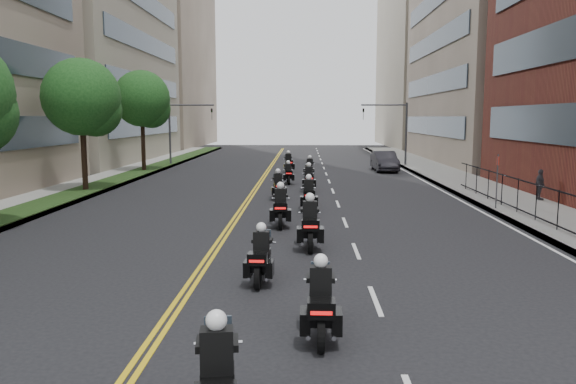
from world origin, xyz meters
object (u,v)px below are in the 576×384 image
object	(u,v)px
motorcycle_5	(309,196)
motorcycle_9	(310,169)
motorcycle_4	(280,209)
motorcycle_7	(309,180)
motorcycle_3	(310,226)
motorcycle_10	(289,164)
motorcycle_2	(261,259)
motorcycle_8	(288,175)
motorcycle_1	(321,305)
parked_sedan	(385,161)
pedestrian_c	(540,185)
motorcycle_6	(278,187)

from	to	relation	value
motorcycle_5	motorcycle_9	size ratio (longest dim) A/B	1.05
motorcycle_4	motorcycle_7	world-z (taller)	motorcycle_4
motorcycle_3	motorcycle_7	xyz separation A→B (m)	(0.08, 14.65, -0.06)
motorcycle_10	motorcycle_7	bearing A→B (deg)	-88.89
motorcycle_9	motorcycle_2	bearing A→B (deg)	-88.02
motorcycle_8	motorcycle_7	bearing A→B (deg)	-74.15
motorcycle_1	parked_sedan	distance (m)	35.30
motorcycle_5	motorcycle_8	world-z (taller)	motorcycle_5
motorcycle_9	motorcycle_8	bearing A→B (deg)	-105.97
pedestrian_c	motorcycle_1	bearing A→B (deg)	145.85
motorcycle_4	pedestrian_c	distance (m)	14.51
motorcycle_6	motorcycle_8	bearing A→B (deg)	79.61
motorcycle_6	parked_sedan	distance (m)	17.77
motorcycle_10	pedestrian_c	bearing A→B (deg)	-55.86
motorcycle_5	motorcycle_1	bearing A→B (deg)	-90.87
motorcycle_5	motorcycle_6	distance (m)	3.91
pedestrian_c	motorcycle_5	bearing A→B (deg)	101.87
motorcycle_1	motorcycle_2	world-z (taller)	motorcycle_1
motorcycle_10	pedestrian_c	world-z (taller)	motorcycle_10
pedestrian_c	motorcycle_2	bearing A→B (deg)	136.11
motorcycle_3	motorcycle_7	size ratio (longest dim) A/B	1.09
motorcycle_3	motorcycle_4	size ratio (longest dim) A/B	1.03
motorcycle_7	motorcycle_10	xyz separation A→B (m)	(-1.50, 10.92, 0.02)
motorcycle_1	motorcycle_9	world-z (taller)	motorcycle_1
motorcycle_7	motorcycle_9	xyz separation A→B (m)	(0.12, 7.19, -0.03)
motorcycle_1	motorcycle_5	xyz separation A→B (m)	(-0.11, 15.25, 0.01)
motorcycle_2	motorcycle_6	distance (m)	15.08
motorcycle_9	parked_sedan	bearing A→B (deg)	45.91
motorcycle_1	motorcycle_5	world-z (taller)	motorcycle_5
motorcycle_2	motorcycle_4	distance (m)	7.69
motorcycle_2	motorcycle_7	distance (m)	18.65
motorcycle_8	motorcycle_9	xyz separation A→B (m)	(1.43, 3.66, 0.04)
motorcycle_1	motorcycle_10	size ratio (longest dim) A/B	0.96
motorcycle_8	motorcycle_9	distance (m)	3.93
motorcycle_7	motorcycle_10	bearing A→B (deg)	96.30
motorcycle_1	motorcycle_7	distance (m)	22.35
motorcycle_4	motorcycle_8	world-z (taller)	motorcycle_4
motorcycle_4	motorcycle_10	world-z (taller)	motorcycle_4
motorcycle_3	motorcycle_6	size ratio (longest dim) A/B	1.13
motorcycle_3	motorcycle_4	bearing A→B (deg)	106.41
parked_sedan	motorcycle_10	bearing A→B (deg)	-170.40
motorcycle_9	motorcycle_10	size ratio (longest dim) A/B	0.93
motorcycle_10	motorcycle_4	bearing A→B (deg)	-95.99
motorcycle_4	motorcycle_10	xyz separation A→B (m)	(-0.28, 21.84, -0.01)
motorcycle_3	motorcycle_4	world-z (taller)	motorcycle_3
motorcycle_4	motorcycle_9	world-z (taller)	motorcycle_4
motorcycle_1	motorcycle_6	world-z (taller)	motorcycle_1
motorcycle_4	motorcycle_10	size ratio (longest dim) A/B	1.02
motorcycle_3	parked_sedan	distance (m)	27.78
motorcycle_4	motorcycle_5	size ratio (longest dim) A/B	1.04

